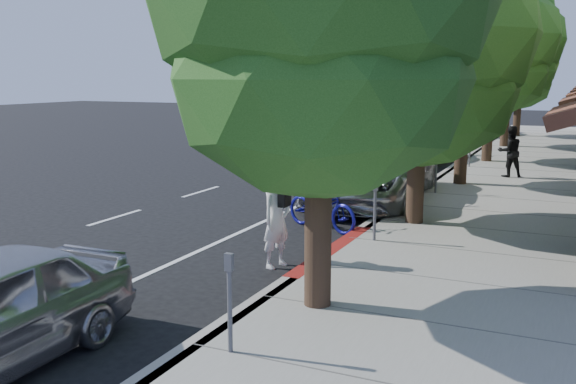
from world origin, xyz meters
The scene contains 16 objects.
ground centered at (0.00, 0.00, 0.00)m, with size 120.00×120.00×0.00m, color black.
sidewalk centered at (2.30, 8.00, 0.07)m, with size 4.60×56.00×0.15m, color gray.
curb centered at (0.00, 8.00, 0.07)m, with size 0.30×56.00×0.15m, color #9E998E.
curb_red_segment centered at (0.00, 1.00, 0.07)m, with size 0.32×4.00×0.15m, color maroon.
street_tree_1 centered at (0.90, 4.00, 4.32)m, with size 5.23×5.23×7.28m.
street_tree_2 centered at (0.90, 10.00, 4.27)m, with size 3.95×3.95×6.84m.
street_tree_3 centered at (0.90, 16.00, 4.88)m, with size 5.16×5.16×8.00m.
street_tree_4 centered at (0.90, 22.00, 5.06)m, with size 5.18×5.18×8.24m.
street_tree_5 centered at (0.90, 28.00, 4.08)m, with size 4.17×4.17×6.65m.
cyclist centered at (-0.70, -0.07, 0.90)m, with size 0.66×0.43×1.80m, color white.
bicycle centered at (-1.02, 3.00, 0.55)m, with size 0.73×2.09×1.10m, color navy.
silver_suv centered at (-1.01, 6.62, 0.87)m, with size 2.89×6.27×1.74m, color #B9B9BE.
dark_sedan centered at (-2.20, 9.00, 0.67)m, with size 1.42×4.09×1.35m, color black.
white_pickup centered at (-1.76, 15.00, 0.74)m, with size 2.06×5.07×1.47m, color white.
dark_suv_far centered at (-1.44, 27.68, 0.93)m, with size 2.19×5.45×1.86m, color black.
pedestrian centered at (2.16, 12.06, 1.01)m, with size 0.83×0.65×1.71m, color black.
Camera 1 is at (4.31, -10.48, 3.52)m, focal length 40.00 mm.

